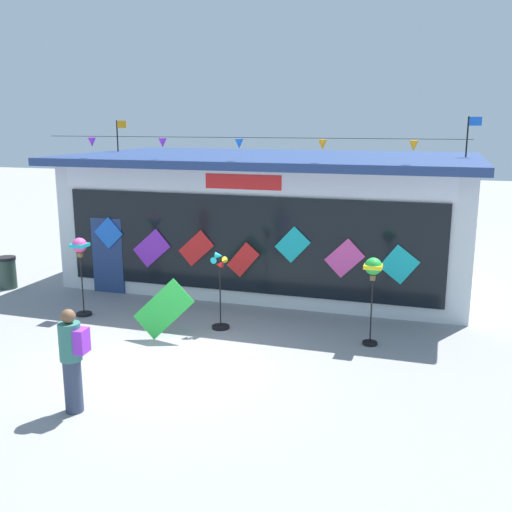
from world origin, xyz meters
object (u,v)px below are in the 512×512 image
at_px(wind_spinner_left, 220,289).
at_px(wind_spinner_center_left, 373,275).
at_px(person_mid_plaza, 72,358).
at_px(trash_bin, 7,272).
at_px(display_kite_on_ground, 164,309).
at_px(kite_shop_building, 275,217).
at_px(wind_spinner_far_left, 80,256).

bearing_deg(wind_spinner_left, wind_spinner_center_left, 0.68).
xyz_separation_m(wind_spinner_center_left, person_mid_plaza, (-4.06, -4.29, -0.58)).
bearing_deg(trash_bin, display_kite_on_ground, -20.87).
bearing_deg(kite_shop_building, person_mid_plaza, -94.77).
relative_size(wind_spinner_far_left, display_kite_on_ground, 1.55).
distance_m(trash_bin, display_kite_on_ground, 6.24).
xyz_separation_m(wind_spinner_left, trash_bin, (-6.72, 1.29, -0.46)).
distance_m(kite_shop_building, wind_spinner_far_left, 5.77).
distance_m(kite_shop_building, wind_spinner_left, 4.68).
bearing_deg(wind_spinner_left, display_kite_on_ground, -133.72).
bearing_deg(kite_shop_building, wind_spinner_left, -89.29).
bearing_deg(wind_spinner_far_left, display_kite_on_ground, -18.37).
bearing_deg(person_mid_plaza, trash_bin, -137.18).
bearing_deg(wind_spinner_left, wind_spinner_far_left, -178.31).
bearing_deg(kite_shop_building, wind_spinner_center_left, -53.93).
bearing_deg(wind_spinner_far_left, wind_spinner_center_left, 1.20).
relative_size(person_mid_plaza, display_kite_on_ground, 1.40).
bearing_deg(wind_spinner_center_left, person_mid_plaza, -133.37).
bearing_deg(display_kite_on_ground, wind_spinner_left, 46.28).
xyz_separation_m(kite_shop_building, person_mid_plaza, (-0.74, -8.85, -0.91)).
xyz_separation_m(wind_spinner_far_left, person_mid_plaza, (2.60, -4.16, -0.55)).
relative_size(kite_shop_building, wind_spinner_center_left, 6.01).
distance_m(wind_spinner_left, trash_bin, 6.86).
relative_size(wind_spinner_center_left, person_mid_plaza, 1.09).
bearing_deg(wind_spinner_center_left, kite_shop_building, 126.07).
relative_size(kite_shop_building, trash_bin, 12.52).
height_order(wind_spinner_center_left, display_kite_on_ground, wind_spinner_center_left).
distance_m(kite_shop_building, wind_spinner_center_left, 5.65).
bearing_deg(wind_spinner_center_left, trash_bin, 172.86).
bearing_deg(person_mid_plaza, wind_spinner_far_left, -152.00).
xyz_separation_m(wind_spinner_far_left, display_kite_on_ground, (2.51, -0.83, -0.79)).
height_order(wind_spinner_far_left, display_kite_on_ground, wind_spinner_far_left).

